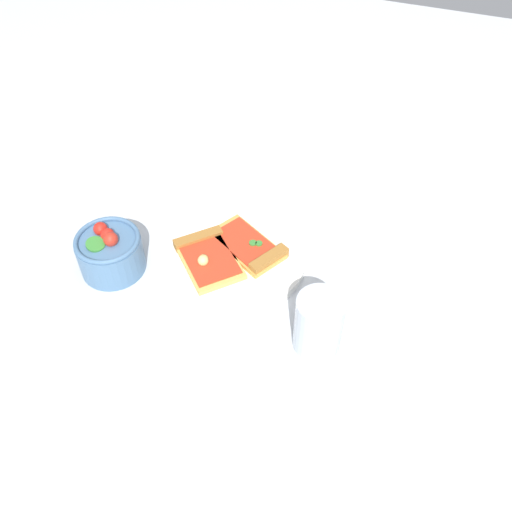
# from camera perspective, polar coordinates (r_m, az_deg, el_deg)

# --- Properties ---
(ground_plane) EXTENTS (2.40, 2.40, 0.00)m
(ground_plane) POSITION_cam_1_polar(r_m,az_deg,el_deg) (0.99, 0.23, -1.04)
(ground_plane) COLOR silver
(ground_plane) RESTS_ON ground
(plate) EXTENTS (0.26, 0.26, 0.01)m
(plate) POSITION_cam_1_polar(r_m,az_deg,el_deg) (1.00, -2.22, -0.04)
(plate) COLOR white
(plate) RESTS_ON ground_plane
(pizza_slice_near) EXTENTS (0.15, 0.15, 0.03)m
(pizza_slice_near) POSITION_cam_1_polar(r_m,az_deg,el_deg) (0.98, -5.08, 0.01)
(pizza_slice_near) COLOR #E5B256
(pizza_slice_near) RESTS_ON plate
(pizza_slice_far) EXTENTS (0.13, 0.16, 0.02)m
(pizza_slice_far) POSITION_cam_1_polar(r_m,az_deg,el_deg) (0.99, -0.55, 0.81)
(pizza_slice_far) COLOR gold
(pizza_slice_far) RESTS_ON plate
(salad_bowl) EXTENTS (0.11, 0.11, 0.09)m
(salad_bowl) POSITION_cam_1_polar(r_m,az_deg,el_deg) (0.99, -14.73, 0.41)
(salad_bowl) COLOR #4C7299
(salad_bowl) RESTS_ON ground_plane
(soda_glass) EXTENTS (0.07, 0.07, 0.10)m
(soda_glass) POSITION_cam_1_polar(r_m,az_deg,el_deg) (0.85, 6.42, -7.09)
(soda_glass) COLOR silver
(soda_glass) RESTS_ON ground_plane
(paper_napkin) EXTENTS (0.12, 0.16, 0.00)m
(paper_napkin) POSITION_cam_1_polar(r_m,az_deg,el_deg) (1.10, 10.27, 4.34)
(paper_napkin) COLOR silver
(paper_napkin) RESTS_ON ground_plane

